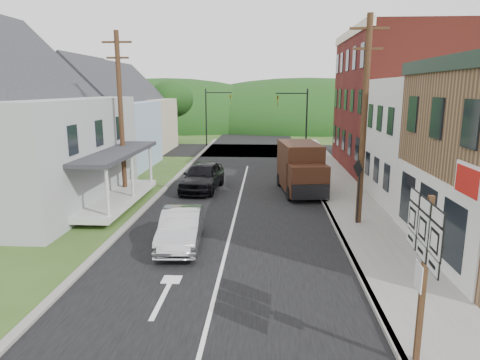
% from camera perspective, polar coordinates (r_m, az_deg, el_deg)
% --- Properties ---
extents(ground, '(120.00, 120.00, 0.00)m').
position_cam_1_polar(ground, '(16.31, -1.86, -9.45)').
color(ground, '#2D4719').
rests_on(ground, ground).
extents(road, '(9.00, 90.00, 0.02)m').
position_cam_1_polar(road, '(25.85, 0.22, -1.32)').
color(road, black).
rests_on(road, ground).
extents(cross_road, '(60.00, 9.00, 0.02)m').
position_cam_1_polar(cross_road, '(42.55, 1.57, 3.97)').
color(cross_road, black).
rests_on(cross_road, ground).
extents(sidewalk_right, '(2.80, 55.00, 0.15)m').
position_cam_1_polar(sidewalk_right, '(24.26, 14.00, -2.40)').
color(sidewalk_right, slate).
rests_on(sidewalk_right, ground).
extents(curb_right, '(0.20, 55.00, 0.15)m').
position_cam_1_polar(curb_right, '(24.05, 10.83, -2.38)').
color(curb_right, slate).
rests_on(curb_right, ground).
extents(curb_left, '(0.30, 55.00, 0.12)m').
position_cam_1_polar(curb_left, '(24.63, -10.93, -2.08)').
color(curb_left, slate).
rests_on(curb_left, ground).
extents(storefront_white, '(8.00, 7.00, 6.50)m').
position_cam_1_polar(storefront_white, '(24.80, 26.99, 4.43)').
color(storefront_white, silver).
rests_on(storefront_white, ground).
extents(storefront_red, '(8.00, 12.00, 10.00)m').
position_cam_1_polar(storefront_red, '(33.59, 20.90, 9.61)').
color(storefront_red, maroon).
rests_on(storefront_red, ground).
extents(house_gray, '(10.20, 12.24, 8.35)m').
position_cam_1_polar(house_gray, '(25.10, -29.10, 6.56)').
color(house_gray, '#9DA0A2').
rests_on(house_gray, ground).
extents(house_blue, '(7.14, 8.16, 7.28)m').
position_cam_1_polar(house_blue, '(34.52, -17.77, 7.69)').
color(house_blue, '#99B5D1').
rests_on(house_blue, ground).
extents(house_cream, '(7.14, 8.16, 7.28)m').
position_cam_1_polar(house_cream, '(43.16, -14.08, 8.66)').
color(house_cream, '#BEAE93').
rests_on(house_cream, ground).
extents(utility_pole_right, '(1.60, 0.26, 9.00)m').
position_cam_1_polar(utility_pole_right, '(19.11, 16.20, 7.61)').
color(utility_pole_right, '#472D19').
rests_on(utility_pole_right, ground).
extents(utility_pole_left, '(1.60, 0.26, 9.00)m').
position_cam_1_polar(utility_pole_left, '(24.48, -15.60, 8.52)').
color(utility_pole_left, '#472D19').
rests_on(utility_pole_left, ground).
extents(traffic_signal_right, '(2.87, 0.20, 6.00)m').
position_cam_1_polar(traffic_signal_right, '(38.77, 7.85, 8.66)').
color(traffic_signal_right, black).
rests_on(traffic_signal_right, ground).
extents(traffic_signal_left, '(2.87, 0.20, 6.00)m').
position_cam_1_polar(traffic_signal_left, '(46.02, -3.68, 9.26)').
color(traffic_signal_left, black).
rests_on(traffic_signal_left, ground).
extents(tree_left_c, '(5.80, 5.80, 8.41)m').
position_cam_1_polar(tree_left_c, '(40.64, -27.18, 10.70)').
color(tree_left_c, '#382616').
rests_on(tree_left_c, ground).
extents(tree_left_d, '(4.80, 4.80, 6.94)m').
position_cam_1_polar(tree_left_d, '(48.27, -9.11, 10.61)').
color(tree_left_d, '#382616').
rests_on(tree_left_d, ground).
extents(forested_ridge, '(90.00, 30.00, 16.00)m').
position_cam_1_polar(forested_ridge, '(70.38, 2.39, 7.17)').
color(forested_ridge, '#17340F').
rests_on(forested_ridge, ground).
extents(silver_sedan, '(1.80, 4.37, 1.41)m').
position_cam_1_polar(silver_sedan, '(16.76, -7.85, -6.41)').
color(silver_sedan, '#B5B5BA').
rests_on(silver_sedan, ground).
extents(dark_sedan, '(2.44, 5.15, 1.70)m').
position_cam_1_polar(dark_sedan, '(25.66, -5.02, 0.48)').
color(dark_sedan, black).
rests_on(dark_sedan, ground).
extents(delivery_van, '(2.70, 5.39, 2.89)m').
position_cam_1_polar(delivery_van, '(25.08, 8.13, 1.56)').
color(delivery_van, '#33190E').
rests_on(delivery_van, ground).
extents(route_sign_cluster, '(0.23, 2.13, 3.73)m').
position_cam_1_polar(route_sign_cluster, '(9.78, 23.22, -9.40)').
color(route_sign_cluster, '#472D19').
rests_on(route_sign_cluster, sidewalk_right).
extents(warning_sign, '(0.30, 0.75, 2.88)m').
position_cam_1_polar(warning_sign, '(19.31, 15.51, -0.32)').
color(warning_sign, black).
rests_on(warning_sign, sidewalk_right).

